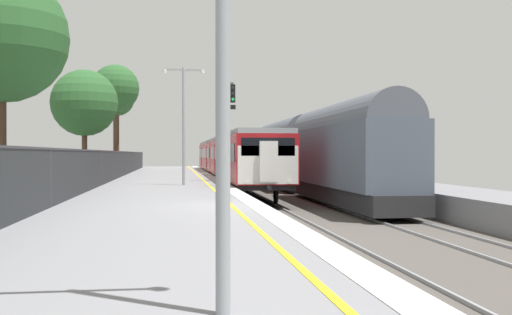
% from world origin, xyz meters
% --- Properties ---
extents(ground, '(17.40, 110.00, 1.21)m').
position_xyz_m(ground, '(2.64, 0.00, -0.61)').
color(ground, gray).
extents(commuter_train_at_platform, '(2.83, 39.57, 3.81)m').
position_xyz_m(commuter_train_at_platform, '(2.10, 28.17, 1.27)').
color(commuter_train_at_platform, maroon).
rests_on(commuter_train_at_platform, ground).
extents(freight_train_adjacent_track, '(2.60, 30.61, 4.92)m').
position_xyz_m(freight_train_adjacent_track, '(6.10, 18.25, 1.70)').
color(freight_train_adjacent_track, '#232326').
rests_on(freight_train_adjacent_track, ground).
extents(signal_gantry, '(1.10, 0.24, 5.45)m').
position_xyz_m(signal_gantry, '(0.61, 15.57, 3.38)').
color(signal_gantry, '#47474C').
rests_on(signal_gantry, ground).
extents(speed_limit_sign, '(0.59, 0.08, 2.85)m').
position_xyz_m(speed_limit_sign, '(0.25, 10.77, 1.81)').
color(speed_limit_sign, '#59595B').
rests_on(speed_limit_sign, ground).
extents(platform_lamp_mid, '(2.00, 0.20, 5.64)m').
position_xyz_m(platform_lamp_mid, '(-1.55, 11.55, 3.33)').
color(platform_lamp_mid, '#93999E').
rests_on(platform_lamp_mid, ground).
extents(platform_back_fence, '(0.07, 99.00, 1.69)m').
position_xyz_m(platform_back_fence, '(-5.45, 0.00, 0.88)').
color(platform_back_fence, '#282B2D').
rests_on(platform_back_fence, ground).
extents(background_tree_left, '(4.19, 4.19, 7.31)m').
position_xyz_m(background_tree_left, '(-7.41, 2.40, 5.10)').
color(background_tree_left, '#473323').
rests_on(background_tree_left, ground).
extents(background_tree_centre, '(3.00, 3.00, 7.96)m').
position_xyz_m(background_tree_centre, '(-7.04, 38.30, 6.33)').
color(background_tree_centre, '#473323').
rests_on(background_tree_centre, ground).
extents(background_tree_right, '(4.45, 4.45, 7.15)m').
position_xyz_m(background_tree_right, '(-7.98, 23.94, 4.81)').
color(background_tree_right, '#473323').
rests_on(background_tree_right, ground).
extents(background_tree_back, '(3.95, 3.95, 8.94)m').
position_xyz_m(background_tree_back, '(-6.86, 33.62, 6.82)').
color(background_tree_back, '#473323').
rests_on(background_tree_back, ground).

